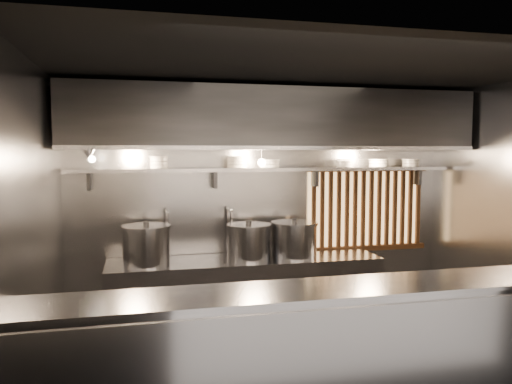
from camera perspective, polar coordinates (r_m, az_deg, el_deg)
name	(u,v)px	position (r m, az deg, el deg)	size (l,w,h in m)	color
floor	(304,380)	(4.89, 5.51, -20.55)	(4.50, 4.50, 0.00)	black
ceiling	(306,69)	(4.49, 5.79, 13.83)	(4.50, 4.50, 0.00)	black
wall_back	(264,209)	(5.91, 0.88, -1.99)	(4.50, 4.50, 0.00)	gray
wall_left	(34,238)	(4.31, -24.00, -4.85)	(3.00, 3.00, 0.00)	gray
serving_counter	(348,363)	(3.85, 10.48, -18.62)	(4.50, 0.56, 1.13)	#96969B
cooking_bench	(246,298)	(5.68, -1.19, -12.07)	(3.00, 0.70, 0.90)	#96969B
bowl_shelf	(268,169)	(5.70, 1.33, 2.61)	(4.40, 0.34, 0.04)	#96969B
exhaust_hood	(273,120)	(5.49, 1.94, 8.21)	(4.40, 0.81, 0.65)	#2D2D30
wood_screen	(366,209)	(6.31, 12.50, -1.86)	(1.56, 0.09, 1.04)	#E5AE67
faucet_left	(166,222)	(5.61, -10.25, -3.37)	(0.04, 0.30, 0.50)	silver
faucet_right	(228,220)	(5.69, -3.19, -3.19)	(0.04, 0.30, 0.50)	silver
heat_lamp	(89,153)	(5.05, -18.55, 4.24)	(0.25, 0.35, 0.20)	#96969B
pendant_bulb	(262,162)	(5.55, 0.65, 3.40)	(0.09, 0.09, 0.19)	#2D2D30
stock_pot_left	(147,245)	(5.36, -12.40, -5.92)	(0.66, 0.66, 0.46)	#96969B
stock_pot_mid	(249,241)	(5.50, -0.84, -5.67)	(0.56, 0.56, 0.43)	#96969B
stock_pot_right	(294,239)	(5.64, 4.40, -5.40)	(0.57, 0.57, 0.44)	#96969B
bowl_stack_0	(159,162)	(5.51, -11.03, 3.35)	(0.20, 0.20, 0.13)	silver
bowl_stack_1	(237,162)	(5.62, -2.15, 3.45)	(0.24, 0.24, 0.13)	silver
bowl_stack_2	(269,163)	(5.70, 1.54, 3.28)	(0.24, 0.24, 0.09)	silver
bowl_stack_3	(344,163)	(6.00, 10.07, 3.28)	(0.21, 0.21, 0.09)	silver
bowl_stack_4	(378,163)	(6.19, 13.78, 3.25)	(0.23, 0.23, 0.09)	silver
bowl_stack_5	(411,163)	(6.40, 17.28, 3.22)	(0.22, 0.22, 0.09)	silver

